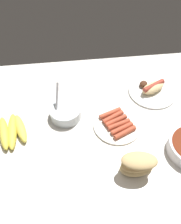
{
  "coord_description": "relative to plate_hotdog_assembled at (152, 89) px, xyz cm",
  "views": [
    {
      "loc": [
        8.73,
        59.14,
        80.65
      ],
      "look_at": [
        1.24,
        -4.44,
        3.0
      ],
      "focal_mm": 36.75,
      "sensor_mm": 36.0,
      "label": 1
    }
  ],
  "objects": [
    {
      "name": "banana_bunch",
      "position": [
        65.29,
        17.09,
        0.04
      ],
      "size": [
        14.53,
        18.94,
        3.74
      ],
      "color": "#E5D14C",
      "rests_on": "ground_plane"
    },
    {
      "name": "ground_plane",
      "position": [
        30.33,
        16.14,
        -3.29
      ],
      "size": [
        120.0,
        90.0,
        3.0
      ],
      "primitive_type": "cube",
      "color": "silver"
    },
    {
      "name": "bread_stack",
      "position": [
        17.7,
        39.61,
        3.61
      ],
      "size": [
        13.95,
        9.83,
        10.8
      ],
      "color": "#E5C689",
      "rests_on": "ground_plane"
    },
    {
      "name": "plate_sausages",
      "position": [
        20.72,
        18.05,
        -0.67
      ],
      "size": [
        20.77,
        20.77,
        3.12
      ],
      "color": "white",
      "rests_on": "ground_plane"
    },
    {
      "name": "bowl_coleslaw",
      "position": [
        42.53,
        10.24,
        1.2
      ],
      "size": [
        13.89,
        13.89,
        15.49
      ],
      "color": "silver",
      "rests_on": "ground_plane"
    },
    {
      "name": "plate_hotdog_assembled",
      "position": [
        0.0,
        0.0,
        0.0
      ],
      "size": [
        23.01,
        23.01,
        5.61
      ],
      "color": "white",
      "rests_on": "ground_plane"
    }
  ]
}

